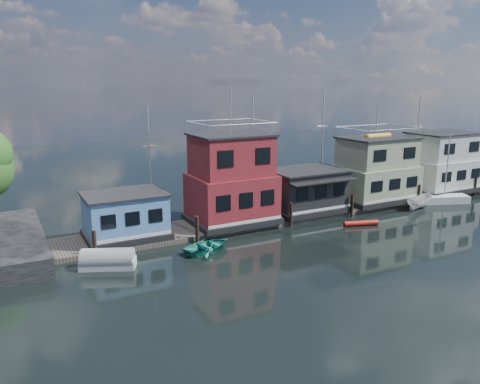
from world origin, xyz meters
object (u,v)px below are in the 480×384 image
dinghy_teal (208,246)px  houseboat_dark (305,190)px  houseboat_red (231,181)px  houseboat_green (376,170)px  day_sailer (444,199)px  motorboat (419,202)px  houseboat_blue (125,216)px  red_kayak (361,223)px  houseboat_white (441,163)px  tarp_runabout (108,260)px

dinghy_teal → houseboat_dark: bearing=-83.1°
houseboat_red → houseboat_green: 17.01m
day_sailer → motorboat: (-4.28, -0.46, 0.25)m
houseboat_blue → houseboat_green: size_ratio=0.76×
motorboat → houseboat_red: bearing=69.8°
houseboat_blue → red_kayak: 20.61m
houseboat_white → houseboat_green: bearing=180.0°
dinghy_teal → houseboat_white: bearing=-95.8°
houseboat_red → houseboat_dark: houseboat_red is taller
houseboat_green → motorboat: size_ratio=2.28×
motorboat → houseboat_dark: bearing=62.6°
houseboat_green → houseboat_white: bearing=-0.0°
tarp_runabout → dinghy_teal: bearing=22.4°
houseboat_green → red_kayak: 9.31m
day_sailer → houseboat_red: bearing=-166.8°
houseboat_dark → day_sailer: size_ratio=0.92×
houseboat_dark → dinghy_teal: bearing=-158.2°
houseboat_green → red_kayak: bearing=-140.8°
houseboat_white → houseboat_blue: bearing=-180.0°
houseboat_white → dinghy_teal: (-31.52, -5.02, -3.13)m
dinghy_teal → motorboat: 24.03m
houseboat_dark → houseboat_white: bearing=0.1°
houseboat_blue → motorboat: houseboat_blue is taller
dinghy_teal → day_sailer: 28.32m
red_kayak → day_sailer: day_sailer is taller
tarp_runabout → day_sailer: size_ratio=0.49×
houseboat_blue → tarp_runabout: size_ratio=1.60×
houseboat_blue → houseboat_white: size_ratio=0.76×
houseboat_red → houseboat_green: size_ratio=1.41×
dinghy_teal → day_sailer: (28.27, 1.67, 0.05)m
houseboat_red → motorboat: bearing=-11.1°
red_kayak → houseboat_blue: bearing=-178.6°
houseboat_green → red_kayak: houseboat_green is taller
houseboat_blue → dinghy_teal: (4.98, -5.02, -1.79)m
red_kayak → motorboat: 9.38m
houseboat_white → motorboat: size_ratio=2.28×
houseboat_green → day_sailer: day_sailer is taller
houseboat_blue → houseboat_red: size_ratio=0.54×
houseboat_blue → day_sailer: day_sailer is taller
houseboat_green → houseboat_dark: bearing=-179.9°
houseboat_blue → houseboat_dark: 17.50m
day_sailer → houseboat_blue: bearing=-164.5°
tarp_runabout → day_sailer: day_sailer is taller
houseboat_blue → houseboat_green: 26.53m
dinghy_teal → houseboat_blue: bearing=29.9°
red_kayak → dinghy_teal: size_ratio=0.81×
houseboat_blue → day_sailer: 33.47m
houseboat_blue → motorboat: bearing=-7.5°
day_sailer → houseboat_white: bearing=67.2°
tarp_runabout → houseboat_blue: bearing=86.2°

